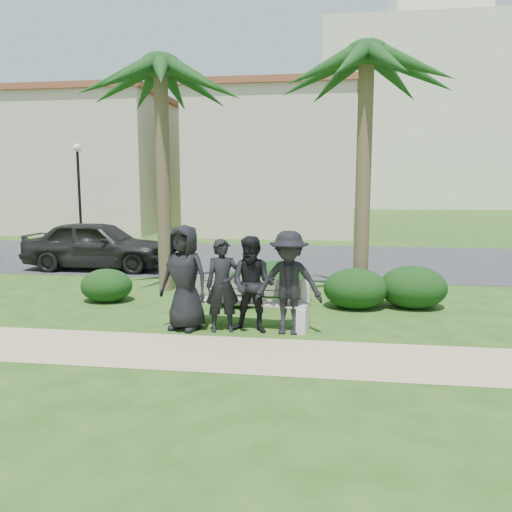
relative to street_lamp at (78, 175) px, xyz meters
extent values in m
plane|color=#244614|center=(9.00, -12.00, -2.94)|extent=(160.00, 160.00, 0.00)
cube|color=tan|center=(9.00, -13.80, -2.94)|extent=(30.00, 1.60, 0.01)
cube|color=#2D2D30|center=(9.00, -4.00, -2.94)|extent=(160.00, 8.00, 0.01)
cube|color=beige|center=(-3.00, 6.00, 0.56)|extent=(10.00, 8.00, 7.00)
cube|color=brown|center=(-3.00, 6.00, 4.21)|extent=(10.40, 8.40, 0.30)
cube|color=beige|center=(8.00, 6.00, 0.56)|extent=(8.00, 8.00, 7.00)
cube|color=brown|center=(8.00, 6.00, 4.21)|extent=(8.40, 8.40, 0.30)
cube|color=#F0E8C9|center=(23.00, 43.00, 7.06)|extent=(26.00, 18.00, 20.00)
cylinder|color=black|center=(0.00, 0.00, -0.94)|extent=(0.12, 0.12, 4.00)
sphere|color=white|center=(0.00, 0.00, 1.16)|extent=(0.36, 0.36, 0.36)
cube|color=#A39989|center=(9.35, -12.33, -2.51)|extent=(2.38, 0.82, 0.04)
cube|color=#A39989|center=(9.35, -12.10, -2.26)|extent=(2.32, 0.33, 0.27)
cube|color=beige|center=(8.26, -12.33, -2.73)|extent=(0.22, 0.55, 0.43)
cube|color=beige|center=(10.44, -12.33, -2.73)|extent=(0.22, 0.55, 0.43)
imported|color=black|center=(8.40, -12.64, -2.04)|extent=(1.01, 0.80, 1.81)
imported|color=black|center=(9.07, -12.67, -2.15)|extent=(0.66, 0.53, 1.58)
imported|color=black|center=(9.59, -12.65, -2.13)|extent=(0.87, 0.72, 1.64)
imported|color=black|center=(10.19, -12.65, -2.08)|extent=(1.13, 0.66, 1.73)
ellipsoid|color=black|center=(6.14, -10.83, -2.58)|extent=(1.11, 0.92, 0.73)
ellipsoid|color=black|center=(8.98, -10.83, -2.57)|extent=(1.13, 0.94, 0.74)
ellipsoid|color=black|center=(9.82, -10.32, -2.49)|extent=(1.40, 1.16, 0.91)
ellipsoid|color=black|center=(11.40, -10.68, -2.52)|extent=(1.29, 1.06, 0.84)
ellipsoid|color=black|center=(12.56, -10.47, -2.50)|extent=(1.36, 1.12, 0.88)
cylinder|color=brown|center=(7.03, -9.53, -0.36)|extent=(0.32, 0.32, 5.16)
cylinder|color=brown|center=(11.54, -9.96, -0.37)|extent=(0.32, 0.32, 5.14)
imported|color=black|center=(4.09, -6.90, -2.21)|extent=(4.29, 1.77, 1.46)
camera|label=1|loc=(10.78, -20.78, -0.48)|focal=35.00mm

